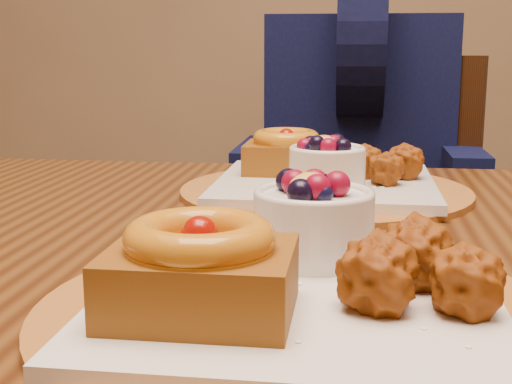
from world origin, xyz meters
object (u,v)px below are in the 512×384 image
at_px(dining_table, 314,310).
at_px(chair_far, 350,263).
at_px(place_setting_far, 323,176).
at_px(diner, 360,101).
at_px(place_setting_near, 294,277).

height_order(dining_table, chair_far, chair_far).
bearing_deg(place_setting_far, diner, 85.55).
bearing_deg(chair_far, dining_table, -74.79).
relative_size(dining_table, chair_far, 1.72).
relative_size(place_setting_near, place_setting_far, 1.00).
bearing_deg(diner, chair_far, -82.10).
xyz_separation_m(chair_far, diner, (0.01, 0.14, 0.32)).
bearing_deg(place_setting_near, dining_table, 89.03).
relative_size(chair_far, diner, 1.19).
xyz_separation_m(dining_table, chair_far, (0.03, 0.70, -0.16)).
distance_m(place_setting_near, place_setting_far, 0.43).
distance_m(dining_table, chair_far, 0.72).
relative_size(dining_table, diner, 2.05).
xyz_separation_m(dining_table, place_setting_near, (-0.00, -0.21, 0.11)).
height_order(place_setting_near, diner, diner).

